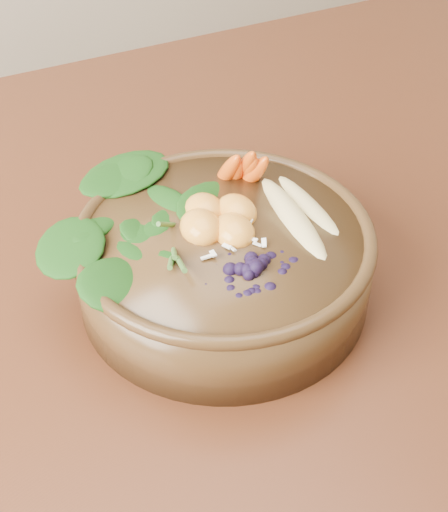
{
  "coord_description": "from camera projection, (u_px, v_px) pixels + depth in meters",
  "views": [
    {
      "loc": [
        -0.28,
        -0.6,
        1.26
      ],
      "look_at": [
        -0.04,
        -0.13,
        0.8
      ],
      "focal_mm": 50.0,
      "sensor_mm": 36.0,
      "label": 1
    }
  ],
  "objects": [
    {
      "name": "dining_table",
      "position": [
        204.0,
        272.0,
        0.9
      ],
      "size": [
        1.6,
        0.9,
        0.75
      ],
      "color": "#331C0C",
      "rests_on": "ground"
    },
    {
      "name": "stoneware_bowl",
      "position": [
        224.0,
        264.0,
        0.71
      ],
      "size": [
        0.31,
        0.31,
        0.08
      ],
      "primitive_type": "cylinder",
      "rotation": [
        0.0,
        0.0,
        -0.07
      ],
      "color": "#48321B",
      "rests_on": "dining_table"
    },
    {
      "name": "kale_heap",
      "position": [
        158.0,
        191.0,
        0.7
      ],
      "size": [
        0.2,
        0.18,
        0.04
      ],
      "primitive_type": null,
      "rotation": [
        0.0,
        0.0,
        -0.07
      ],
      "color": "#194612",
      "rests_on": "stoneware_bowl"
    },
    {
      "name": "carrot_cluster",
      "position": [
        242.0,
        145.0,
        0.73
      ],
      "size": [
        0.06,
        0.06,
        0.08
      ],
      "primitive_type": null,
      "rotation": [
        0.0,
        0.0,
        -0.07
      ],
      "color": "#DC5416",
      "rests_on": "stoneware_bowl"
    },
    {
      "name": "banana_halves",
      "position": [
        301.0,
        199.0,
        0.7
      ],
      "size": [
        0.06,
        0.16,
        0.03
      ],
      "rotation": [
        0.0,
        0.0,
        -0.07
      ],
      "color": "#E0CC84",
      "rests_on": "stoneware_bowl"
    },
    {
      "name": "mandarin_cluster",
      "position": [
        219.0,
        209.0,
        0.69
      ],
      "size": [
        0.09,
        0.1,
        0.03
      ],
      "primitive_type": null,
      "rotation": [
        0.0,
        0.0,
        -0.07
      ],
      "color": "orange",
      "rests_on": "stoneware_bowl"
    },
    {
      "name": "blueberry_pile",
      "position": [
        253.0,
        254.0,
        0.63
      ],
      "size": [
        0.14,
        0.11,
        0.04
      ],
      "primitive_type": null,
      "rotation": [
        0.0,
        0.0,
        -0.07
      ],
      "color": "black",
      "rests_on": "stoneware_bowl"
    },
    {
      "name": "coconut_flakes",
      "position": [
        234.0,
        242.0,
        0.67
      ],
      "size": [
        0.1,
        0.08,
        0.01
      ],
      "primitive_type": null,
      "rotation": [
        0.0,
        0.0,
        -0.07
      ],
      "color": "white",
      "rests_on": "stoneware_bowl"
    }
  ]
}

